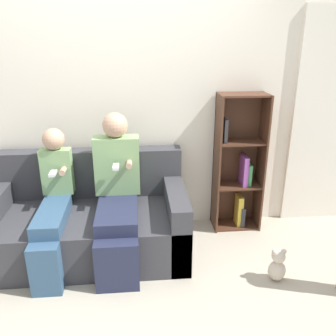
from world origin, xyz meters
name	(u,v)px	position (x,y,z in m)	size (l,w,h in m)	color
ground_plane	(123,287)	(0.00, 0.00, 0.00)	(14.00, 14.00, 0.00)	#B2A893
back_wall	(120,101)	(0.00, 1.04, 1.27)	(10.00, 0.06, 2.55)	silver
curtain_panel	(330,121)	(2.06, 0.99, 1.06)	(0.78, 0.04, 2.12)	silver
couch	(89,222)	(-0.30, 0.56, 0.28)	(1.72, 0.91, 0.86)	#38383D
adult_seated	(117,190)	(-0.03, 0.46, 0.63)	(0.39, 0.85, 1.24)	#232842
child_seated	(52,202)	(-0.56, 0.43, 0.56)	(0.27, 0.87, 1.11)	#335170
bookshelf	(238,167)	(1.13, 0.90, 0.63)	(0.46, 0.27, 1.35)	#4C2D1E
teddy_bear	(277,266)	(1.23, -0.02, 0.13)	(0.14, 0.12, 0.28)	beige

